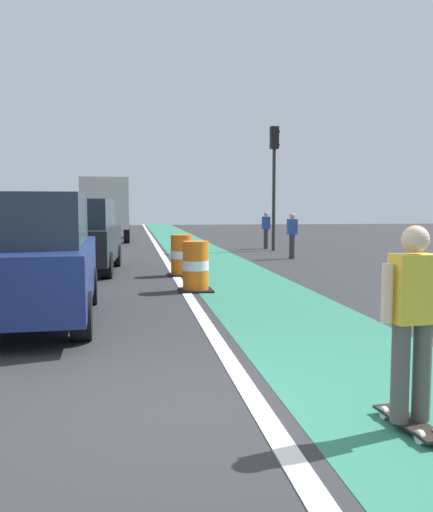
% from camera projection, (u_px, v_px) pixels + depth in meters
% --- Properties ---
extents(ground_plane, '(100.00, 100.00, 0.00)m').
position_uv_depth(ground_plane, '(160.00, 409.00, 5.01)').
color(ground_plane, '#2D2D30').
extents(bike_lane_strip, '(2.50, 80.00, 0.01)m').
position_uv_depth(bike_lane_strip, '(217.00, 265.00, 17.18)').
color(bike_lane_strip, '#2D755B').
rests_on(bike_lane_strip, ground).
extents(lane_divider_stripe, '(0.20, 80.00, 0.01)m').
position_uv_depth(lane_divider_stripe, '(169.00, 266.00, 16.95)').
color(lane_divider_stripe, silver).
rests_on(lane_divider_stripe, ground).
extents(skateboarder_on_lane, '(0.57, 0.82, 1.69)m').
position_uv_depth(skateboarder_on_lane, '(413.00, 321.00, 4.46)').
color(skateboarder_on_lane, black).
rests_on(skateboarder_on_lane, ground).
extents(parked_suv_nearest, '(2.05, 4.66, 2.04)m').
position_uv_depth(parked_suv_nearest, '(32.00, 257.00, 8.73)').
color(parked_suv_nearest, navy).
rests_on(parked_suv_nearest, ground).
extents(parked_suv_second, '(2.10, 4.69, 2.04)m').
position_uv_depth(parked_suv_second, '(82.00, 235.00, 15.32)').
color(parked_suv_second, black).
rests_on(parked_suv_second, ground).
extents(traffic_barrel_front, '(0.73, 0.73, 1.09)m').
position_uv_depth(traffic_barrel_front, '(196.00, 267.00, 11.94)').
color(traffic_barrel_front, orange).
rests_on(traffic_barrel_front, ground).
extents(traffic_barrel_mid, '(0.73, 0.73, 1.09)m').
position_uv_depth(traffic_barrel_mid, '(181.00, 256.00, 14.61)').
color(traffic_barrel_mid, orange).
rests_on(traffic_barrel_mid, ground).
extents(delivery_truck_down_block, '(2.45, 7.63, 3.23)m').
position_uv_depth(delivery_truck_down_block, '(107.00, 206.00, 29.51)').
color(delivery_truck_down_block, beige).
rests_on(delivery_truck_down_block, ground).
extents(traffic_light_corner, '(0.41, 0.32, 5.10)m').
position_uv_depth(traffic_light_corner, '(274.00, 166.00, 22.64)').
color(traffic_light_corner, '#2D2D2D').
rests_on(traffic_light_corner, ground).
extents(pedestrian_crossing, '(0.34, 0.20, 1.61)m').
position_uv_depth(pedestrian_crossing, '(292.00, 234.00, 19.29)').
color(pedestrian_crossing, '#33333D').
rests_on(pedestrian_crossing, ground).
extents(pedestrian_waiting, '(0.34, 0.20, 1.61)m').
position_uv_depth(pedestrian_waiting, '(266.00, 229.00, 23.82)').
color(pedestrian_waiting, '#33333D').
rests_on(pedestrian_waiting, ground).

